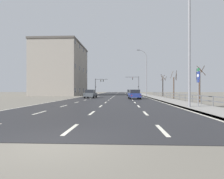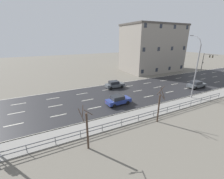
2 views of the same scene
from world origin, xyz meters
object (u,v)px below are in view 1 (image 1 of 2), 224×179
Objects in this scene: car_near_left at (134,94)px; car_near_right at (130,93)px; street_lamp_foreground at (187,45)px; highway_sign at (198,82)px; brick_building at (62,70)px; street_lamp_midground at (146,73)px; traffic_signal_right at (136,82)px; car_mid_centre at (90,94)px; traffic_signal_left at (98,83)px.

car_near_left and car_near_right have the same top height.
street_lamp_foreground is 3.29m from highway_sign.
street_lamp_foreground is at bearing -81.15° from car_near_left.
street_lamp_foreground is 0.58× the size of brick_building.
highway_sign is at bearing -77.87° from car_near_left.
street_lamp_foreground is 29.46m from street_lamp_midground.
traffic_signal_right reaches higher than highway_sign.
highway_sign is at bearing -55.31° from car_mid_centre.
traffic_signal_right reaches higher than traffic_signal_left.
traffic_signal_right reaches higher than car_near_left.
car_mid_centre is at bearing 119.97° from street_lamp_foreground.
street_lamp_midground is at bearing -23.84° from brick_building.
car_near_right is at bearing 86.46° from car_near_left.
traffic_signal_right is 13.85m from traffic_signal_left.
car_near_left is (-4.39, 16.07, -1.38)m from highway_sign.
car_near_left is at bearing -87.88° from car_near_right.
car_near_right is at bearing 65.83° from car_mid_centre.
traffic_signal_left is 18.55m from brick_building.
car_near_right is at bearing -11.11° from brick_building.
traffic_signal_left reaches higher than car_near_right.
street_lamp_foreground is at bearing -82.19° from car_near_right.
traffic_signal_right is 0.34× the size of brick_building.
traffic_signal_right is at bearing 83.79° from car_near_right.
brick_building is (-8.80, -15.97, 3.44)m from traffic_signal_left.
car_near_left is at bearing -94.53° from traffic_signal_right.
highway_sign is 46.46m from brick_building.
brick_building is at bearing 122.81° from car_mid_centre.
highway_sign is 0.81× the size of car_near_right.
street_lamp_foreground is 1.71× the size of traffic_signal_right.
car_mid_centre is at bearing -85.46° from traffic_signal_left.
traffic_signal_right is at bearing 90.41° from street_lamp_foreground.
street_lamp_foreground is 2.60× the size of car_near_left.
highway_sign is at bearing 9.88° from street_lamp_foreground.
car_mid_centre is 17.96m from car_near_right.
car_near_left is at bearing -104.69° from street_lamp_midground.
traffic_signal_right is 36.84m from car_mid_centre.
car_near_left is (-3.05, -38.49, -3.35)m from traffic_signal_right.
traffic_signal_left reaches higher than car_near_left.
traffic_signal_left is at bearing 105.29° from highway_sign.
traffic_signal_right is at bearing 75.09° from car_mid_centre.
car_near_left is (-3.45, 16.23, -4.52)m from street_lamp_foreground.
traffic_signal_left is (-14.22, 55.61, -1.45)m from street_lamp_foreground.
car_mid_centre is (2.85, -35.89, -3.07)m from traffic_signal_left.
car_near_right is at bearing 95.29° from street_lamp_foreground.
car_near_right is (10.91, -19.84, -3.07)m from traffic_signal_left.
street_lamp_midground is 2.60× the size of car_near_left.
car_near_right is (-2.91, -18.95, -3.35)m from traffic_signal_right.
highway_sign reaches higher than car_near_right.
street_lamp_foreground and street_lamp_midground have the same top height.
car_near_left is at bearing -21.24° from car_mid_centre.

